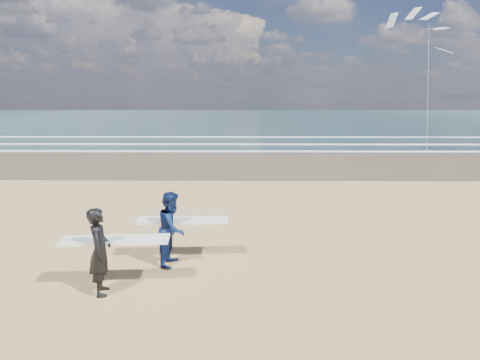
{
  "coord_description": "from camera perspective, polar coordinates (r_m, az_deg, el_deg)",
  "views": [
    {
      "loc": [
        2.96,
        -7.76,
        3.89
      ],
      "look_at": [
        2.79,
        6.0,
        1.21
      ],
      "focal_mm": 32.0,
      "sensor_mm": 36.0,
      "label": 1
    }
  ],
  "objects": [
    {
      "name": "surfer_far",
      "position": [
        10.18,
        -8.92,
        -6.3
      ],
      "size": [
        2.22,
        1.12,
        1.75
      ],
      "color": "#0B1841",
      "rests_on": "ground"
    },
    {
      "name": "ocean",
      "position": [
        81.65,
        12.86,
        8.02
      ],
      "size": [
        220.0,
        100.0,
        0.02
      ],
      "primitive_type": "cube",
      "color": "#1B373C",
      "rests_on": "ground"
    },
    {
      "name": "surfer_near",
      "position": [
        9.03,
        -17.92,
        -8.84
      ],
      "size": [
        2.24,
        1.07,
        1.77
      ],
      "color": "black",
      "rests_on": "ground"
    },
    {
      "name": "kite_1",
      "position": [
        36.13,
        23.81,
        13.62
      ],
      "size": [
        5.68,
        4.73,
        11.11
      ],
      "color": "slate",
      "rests_on": "ground"
    },
    {
      "name": "foam_breakers",
      "position": [
        39.89,
        26.06,
        4.38
      ],
      "size": [
        220.0,
        11.7,
        0.05
      ],
      "color": "white",
      "rests_on": "ground"
    }
  ]
}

